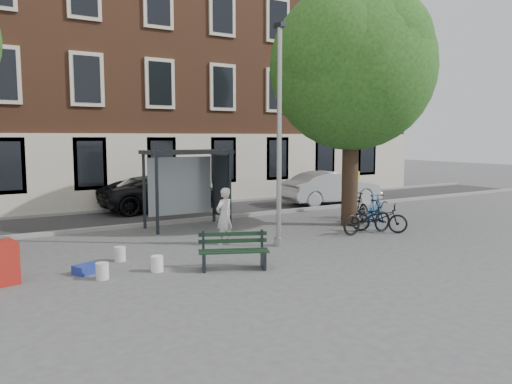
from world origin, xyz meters
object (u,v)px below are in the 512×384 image
at_px(car_dark, 162,193).
at_px(bike_a, 367,218).
at_px(bus_shelter, 196,171).
at_px(bench, 234,253).
at_px(bike_b, 375,209).
at_px(lamppost, 279,147).
at_px(painter, 224,216).
at_px(notice_sign, 357,184).
at_px(bike_d, 357,206).
at_px(bike_c, 379,218).
at_px(car_silver, 332,188).

bearing_deg(car_dark, bike_a, -159.50).
relative_size(bus_shelter, bench, 1.69).
xyz_separation_m(bench, bike_b, (7.20, 2.67, 0.15)).
distance_m(lamppost, painter, 2.51).
xyz_separation_m(bench, notice_sign, (8.51, 4.97, 0.79)).
distance_m(bike_d, car_dark, 8.11).
relative_size(lamppost, notice_sign, 3.64).
height_order(bench, bike_d, bike_d).
bearing_deg(bus_shelter, car_dark, 84.77).
bearing_deg(car_dark, bike_d, -143.08).
height_order(bench, notice_sign, notice_sign).
relative_size(painter, bench, 0.97).
relative_size(painter, bike_c, 0.91).
xyz_separation_m(bench, bike_a, (5.70, 1.50, 0.13)).
height_order(bus_shelter, bike_c, bus_shelter).
relative_size(lamppost, car_dark, 1.16).
relative_size(bike_a, bike_d, 1.12).
height_order(lamppost, car_silver, lamppost).
bearing_deg(bus_shelter, bike_b, -27.76).
height_order(bike_b, bike_d, bike_b).
bearing_deg(bike_d, bike_a, 69.55).
relative_size(bike_a, notice_sign, 1.16).
height_order(painter, notice_sign, notice_sign).
height_order(bus_shelter, car_silver, bus_shelter).
relative_size(bike_c, bike_d, 1.02).
relative_size(bench, bike_c, 0.94).
relative_size(bike_b, bike_c, 0.99).
bearing_deg(bike_b, car_silver, -52.06).
distance_m(bus_shelter, car_dark, 4.47).
bearing_deg(bus_shelter, lamppost, -81.57).
bearing_deg(bike_b, bench, 82.18).
height_order(bike_b, bike_c, bike_b).
distance_m(bench, bike_c, 6.38).
bearing_deg(lamppost, bike_b, 13.68).
height_order(bike_d, car_dark, car_dark).
distance_m(bus_shelter, bike_b, 6.40).
height_order(painter, bike_b, painter).
height_order(bus_shelter, bike_d, bus_shelter).
distance_m(bike_d, notice_sign, 1.93).
bearing_deg(notice_sign, bus_shelter, 164.88).
xyz_separation_m(lamppost, car_dark, (-0.21, 8.40, -2.05)).
distance_m(painter, bench, 2.73).
relative_size(bus_shelter, bike_a, 1.46).
xyz_separation_m(bike_a, bike_b, (1.50, 1.17, 0.01)).
xyz_separation_m(painter, bike_d, (6.18, 1.18, -0.29)).
bearing_deg(lamppost, car_silver, 40.43).
distance_m(car_silver, notice_sign, 2.66).
bearing_deg(car_dark, painter, 169.46).
bearing_deg(bike_b, bike_a, 99.68).
bearing_deg(bike_d, notice_sign, -117.60).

